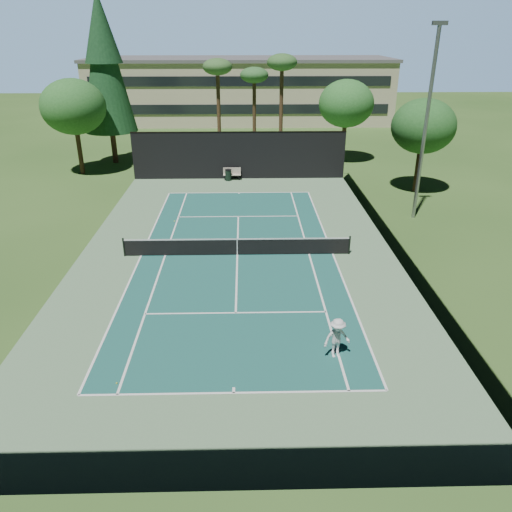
{
  "coord_description": "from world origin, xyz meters",
  "views": [
    {
      "loc": [
        0.47,
        -25.97,
        11.78
      ],
      "look_at": [
        1.0,
        -3.0,
        1.3
      ],
      "focal_mm": 35.0,
      "sensor_mm": 36.0,
      "label": 1
    }
  ],
  "objects_px": {
    "tennis_ball_d": "(175,221)",
    "trash_bin": "(228,175)",
    "tennis_ball_a": "(117,383)",
    "tennis_ball_c": "(278,239)",
    "park_bench": "(232,173)",
    "tennis_ball_b": "(208,244)",
    "player": "(337,338)",
    "tennis_net": "(237,246)"
  },
  "relations": [
    {
      "from": "tennis_ball_d",
      "to": "trash_bin",
      "type": "height_order",
      "value": "trash_bin"
    },
    {
      "from": "trash_bin",
      "to": "tennis_ball_a",
      "type": "bearing_deg",
      "value": -97.14
    },
    {
      "from": "tennis_ball_c",
      "to": "tennis_ball_d",
      "type": "distance_m",
      "value": 7.49
    },
    {
      "from": "tennis_ball_c",
      "to": "tennis_ball_a",
      "type": "bearing_deg",
      "value": -116.45
    },
    {
      "from": "park_bench",
      "to": "tennis_ball_b",
      "type": "bearing_deg",
      "value": -94.61
    },
    {
      "from": "player",
      "to": "tennis_ball_a",
      "type": "height_order",
      "value": "player"
    },
    {
      "from": "player",
      "to": "tennis_ball_c",
      "type": "relative_size",
      "value": 22.35
    },
    {
      "from": "park_bench",
      "to": "trash_bin",
      "type": "xyz_separation_m",
      "value": [
        -0.31,
        -0.28,
        -0.07
      ]
    },
    {
      "from": "park_bench",
      "to": "trash_bin",
      "type": "distance_m",
      "value": 0.42
    },
    {
      "from": "tennis_net",
      "to": "trash_bin",
      "type": "relative_size",
      "value": 13.65
    },
    {
      "from": "tennis_ball_a",
      "to": "tennis_ball_c",
      "type": "relative_size",
      "value": 0.88
    },
    {
      "from": "tennis_ball_b",
      "to": "park_bench",
      "type": "xyz_separation_m",
      "value": [
        1.14,
        14.19,
        0.52
      ]
    },
    {
      "from": "park_bench",
      "to": "tennis_ball_d",
      "type": "bearing_deg",
      "value": -109.75
    },
    {
      "from": "tennis_net",
      "to": "park_bench",
      "type": "relative_size",
      "value": 8.6
    },
    {
      "from": "trash_bin",
      "to": "player",
      "type": "bearing_deg",
      "value": -78.93
    },
    {
      "from": "tennis_ball_a",
      "to": "park_bench",
      "type": "bearing_deg",
      "value": 82.29
    },
    {
      "from": "tennis_ball_b",
      "to": "tennis_ball_d",
      "type": "relative_size",
      "value": 0.76
    },
    {
      "from": "tennis_ball_a",
      "to": "tennis_ball_b",
      "type": "relative_size",
      "value": 1.12
    },
    {
      "from": "tennis_ball_d",
      "to": "park_bench",
      "type": "distance_m",
      "value": 10.83
    },
    {
      "from": "tennis_ball_b",
      "to": "tennis_ball_a",
      "type": "bearing_deg",
      "value": -101.09
    },
    {
      "from": "tennis_ball_b",
      "to": "tennis_ball_c",
      "type": "xyz_separation_m",
      "value": [
        4.22,
        0.73,
        0.01
      ]
    },
    {
      "from": "tennis_net",
      "to": "tennis_ball_a",
      "type": "xyz_separation_m",
      "value": [
        -4.27,
        -11.27,
        -0.52
      ]
    },
    {
      "from": "tennis_ball_b",
      "to": "park_bench",
      "type": "distance_m",
      "value": 14.25
    },
    {
      "from": "tennis_net",
      "to": "player",
      "type": "bearing_deg",
      "value": -67.72
    },
    {
      "from": "player",
      "to": "tennis_ball_c",
      "type": "bearing_deg",
      "value": 83.33
    },
    {
      "from": "player",
      "to": "trash_bin",
      "type": "height_order",
      "value": "player"
    },
    {
      "from": "park_bench",
      "to": "player",
      "type": "bearing_deg",
      "value": -79.73
    },
    {
      "from": "player",
      "to": "tennis_ball_b",
      "type": "relative_size",
      "value": 28.47
    },
    {
      "from": "tennis_ball_b",
      "to": "tennis_ball_c",
      "type": "height_order",
      "value": "tennis_ball_c"
    },
    {
      "from": "tennis_net",
      "to": "tennis_ball_d",
      "type": "bearing_deg",
      "value": 127.66
    },
    {
      "from": "player",
      "to": "tennis_ball_b",
      "type": "distance_m",
      "value": 12.69
    },
    {
      "from": "player",
      "to": "tennis_ball_a",
      "type": "bearing_deg",
      "value": 176.38
    },
    {
      "from": "tennis_ball_b",
      "to": "park_bench",
      "type": "relative_size",
      "value": 0.04
    },
    {
      "from": "tennis_ball_d",
      "to": "tennis_ball_a",
      "type": "bearing_deg",
      "value": -89.99
    },
    {
      "from": "tennis_ball_a",
      "to": "tennis_ball_d",
      "type": "xyz_separation_m",
      "value": [
        -0.0,
        16.81,
        0.01
      ]
    },
    {
      "from": "tennis_net",
      "to": "player",
      "type": "relative_size",
      "value": 7.66
    },
    {
      "from": "tennis_ball_b",
      "to": "tennis_net",
      "type": "bearing_deg",
      "value": -40.83
    },
    {
      "from": "player",
      "to": "tennis_ball_d",
      "type": "bearing_deg",
      "value": 104.43
    },
    {
      "from": "tennis_net",
      "to": "tennis_ball_d",
      "type": "relative_size",
      "value": 166.68
    },
    {
      "from": "tennis_ball_a",
      "to": "tennis_ball_b",
      "type": "xyz_separation_m",
      "value": [
        2.51,
        12.79,
        -0.0
      ]
    },
    {
      "from": "player",
      "to": "tennis_ball_b",
      "type": "bearing_deg",
      "value": 103.08
    },
    {
      "from": "tennis_ball_c",
      "to": "park_bench",
      "type": "bearing_deg",
      "value": 102.88
    }
  ]
}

